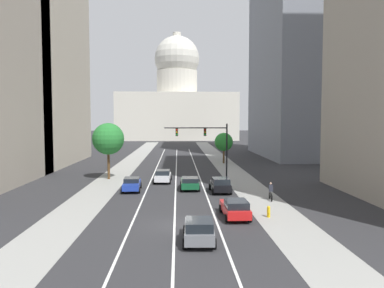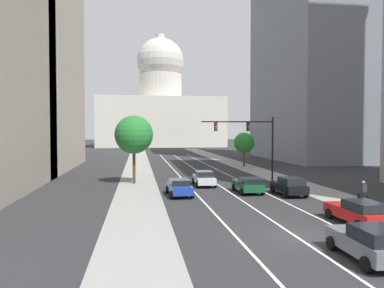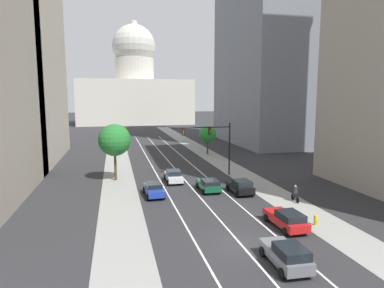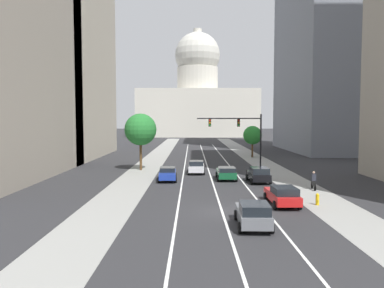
# 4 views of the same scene
# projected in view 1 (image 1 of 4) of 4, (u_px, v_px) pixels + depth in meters

# --- Properties ---
(ground_plane) EXTENTS (400.00, 400.00, 0.00)m
(ground_plane) POSITION_uv_depth(u_px,v_px,m) (176.00, 163.00, 66.91)
(ground_plane) COLOR #2B2B2D
(sidewalk_left) EXTENTS (4.02, 130.00, 0.01)m
(sidewalk_left) POSITION_uv_depth(u_px,v_px,m) (126.00, 166.00, 61.60)
(sidewalk_left) COLOR gray
(sidewalk_left) RESTS_ON ground
(sidewalk_right) EXTENTS (4.02, 130.00, 0.01)m
(sidewalk_right) POSITION_uv_depth(u_px,v_px,m) (226.00, 166.00, 62.24)
(sidewalk_right) COLOR gray
(sidewalk_right) RESTS_ON ground
(lane_stripe_left) EXTENTS (0.16, 90.00, 0.01)m
(lane_stripe_left) POSITION_uv_depth(u_px,v_px,m) (153.00, 175.00, 51.83)
(lane_stripe_left) COLOR white
(lane_stripe_left) RESTS_ON ground
(lane_stripe_center) EXTENTS (0.16, 90.00, 0.01)m
(lane_stripe_center) POSITION_uv_depth(u_px,v_px,m) (176.00, 175.00, 51.95)
(lane_stripe_center) COLOR white
(lane_stripe_center) RESTS_ON ground
(lane_stripe_right) EXTENTS (0.16, 90.00, 0.01)m
(lane_stripe_right) POSITION_uv_depth(u_px,v_px,m) (199.00, 175.00, 52.07)
(lane_stripe_right) COLOR white
(lane_stripe_right) RESTS_ON ground
(office_tower_far_left) EXTENTS (16.38, 28.24, 50.19)m
(office_tower_far_left) POSITION_uv_depth(u_px,v_px,m) (22.00, 16.00, 62.76)
(office_tower_far_left) COLOR #B7AD99
(office_tower_far_left) RESTS_ON ground
(office_tower_far_right) EXTENTS (14.46, 30.65, 59.18)m
(office_tower_far_right) POSITION_uv_depth(u_px,v_px,m) (296.00, 14.00, 77.39)
(office_tower_far_right) COLOR gray
(office_tower_far_right) RESTS_ON ground
(capitol_building) EXTENTS (45.30, 23.84, 41.32)m
(capitol_building) POSITION_uv_depth(u_px,v_px,m) (177.00, 102.00, 145.46)
(capitol_building) COLOR beige
(capitol_building) RESTS_ON ground
(car_red) EXTENTS (2.09, 4.63, 1.50)m
(car_red) POSITION_uv_depth(u_px,v_px,m) (235.00, 208.00, 29.19)
(car_red) COLOR red
(car_red) RESTS_ON ground
(car_gray) EXTENTS (2.13, 4.22, 1.59)m
(car_gray) POSITION_uv_depth(u_px,v_px,m) (199.00, 230.00, 23.30)
(car_gray) COLOR slate
(car_gray) RESTS_ON ground
(car_white) EXTENTS (2.13, 4.58, 1.50)m
(car_white) POSITION_uv_depth(u_px,v_px,m) (163.00, 176.00, 45.91)
(car_white) COLOR silver
(car_white) RESTS_ON ground
(car_blue) EXTENTS (2.12, 4.41, 1.43)m
(car_blue) POSITION_uv_depth(u_px,v_px,m) (132.00, 184.00, 40.28)
(car_blue) COLOR #1E389E
(car_blue) RESTS_ON ground
(car_green) EXTENTS (2.13, 4.15, 1.45)m
(car_green) POSITION_uv_depth(u_px,v_px,m) (190.00, 183.00, 40.95)
(car_green) COLOR #14512D
(car_green) RESTS_ON ground
(car_black) EXTENTS (2.15, 4.13, 1.61)m
(car_black) POSITION_uv_depth(u_px,v_px,m) (220.00, 185.00, 39.33)
(car_black) COLOR black
(car_black) RESTS_ON ground
(traffic_signal_mast) EXTENTS (8.20, 0.39, 7.18)m
(traffic_signal_mast) POSITION_uv_depth(u_px,v_px,m) (208.00, 139.00, 48.14)
(traffic_signal_mast) COLOR black
(traffic_signal_mast) RESTS_ON ground
(fire_hydrant) EXTENTS (0.26, 0.35, 0.91)m
(fire_hydrant) POSITION_uv_depth(u_px,v_px,m) (269.00, 212.00, 29.32)
(fire_hydrant) COLOR yellow
(fire_hydrant) RESTS_ON ground
(cyclist) EXTENTS (0.38, 1.70, 1.72)m
(cyclist) POSITION_uv_depth(u_px,v_px,m) (271.00, 191.00, 35.51)
(cyclist) COLOR black
(cyclist) RESTS_ON ground
(street_tree_near_left) EXTENTS (4.08, 4.08, 7.27)m
(street_tree_near_left) POSITION_uv_depth(u_px,v_px,m) (108.00, 139.00, 47.92)
(street_tree_near_left) COLOR #51381E
(street_tree_near_left) RESTS_ON ground
(street_tree_near_right) EXTENTS (3.23, 3.23, 5.39)m
(street_tree_near_right) POSITION_uv_depth(u_px,v_px,m) (224.00, 142.00, 65.48)
(street_tree_near_right) COLOR #51381E
(street_tree_near_right) RESTS_ON ground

